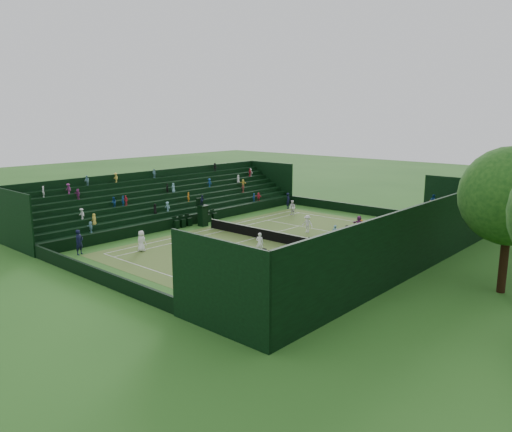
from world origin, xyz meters
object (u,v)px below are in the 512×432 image
(player_near_west, at_px, (141,241))
(player_far_east, at_px, (307,224))
(tennis_net, at_px, (256,232))
(umpire_chair, at_px, (203,213))
(player_near_east, at_px, (260,243))
(player_far_west, at_px, (292,208))

(player_near_west, height_order, player_far_east, player_near_west)
(tennis_net, bearing_deg, umpire_chair, 178.45)
(tennis_net, xyz_separation_m, player_near_east, (3.54, -3.52, 0.31))
(player_near_east, bearing_deg, player_far_east, -111.08)
(player_near_west, distance_m, player_far_west, 19.73)
(player_near_west, xyz_separation_m, player_far_east, (5.99, 14.24, -0.04))
(umpire_chair, bearing_deg, player_far_west, 71.81)
(tennis_net, xyz_separation_m, umpire_chair, (-7.23, 0.20, 0.79))
(tennis_net, height_order, umpire_chair, umpire_chair)
(umpire_chair, bearing_deg, player_near_east, -19.02)
(tennis_net, bearing_deg, player_far_east, 66.55)
(tennis_net, height_order, player_near_west, player_near_west)
(umpire_chair, bearing_deg, tennis_net, -1.55)
(tennis_net, bearing_deg, player_near_east, -44.79)
(player_near_west, bearing_deg, tennis_net, -126.04)
(player_far_west, bearing_deg, player_near_west, -83.00)
(tennis_net, height_order, player_far_west, player_far_west)
(tennis_net, relative_size, umpire_chair, 3.80)
(player_near_west, xyz_separation_m, player_far_west, (-0.01, 19.73, -0.03))
(tennis_net, xyz_separation_m, player_far_west, (-3.90, 10.31, 0.30))
(player_far_west, bearing_deg, tennis_net, -62.29)
(player_near_east, bearing_deg, player_near_west, 7.46)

